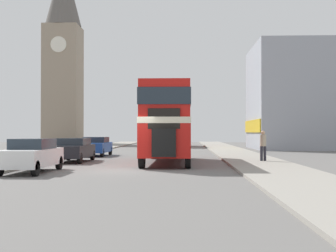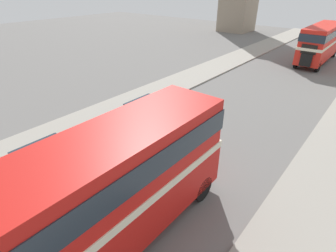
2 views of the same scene
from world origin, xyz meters
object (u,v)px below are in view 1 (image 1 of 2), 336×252
Objects in this scene: bus_distant at (171,127)px; church_tower at (63,48)px; car_parked_near at (32,155)px; pedestrian_walking at (263,144)px; double_decker_bus at (168,118)px; car_parked_far at (96,146)px; car_parked_mid at (74,149)px.

church_tower is (-17.15, 13.79, 12.40)m from bus_distant.
bus_distant is 37.67m from car_parked_near.
pedestrian_walking is 51.93m from church_tower.
double_decker_bus is 2.32× the size of car_parked_far.
bus_distant is at bearing 91.36° from double_decker_bus.
church_tower is (-12.25, 36.89, 14.07)m from car_parked_far.
double_decker_bus is 30.64m from bus_distant.
car_parked_mid is at bearing -89.89° from car_parked_far.
bus_distant is at bearing -38.80° from church_tower.
double_decker_bus is at bearing 49.52° from car_parked_near.
car_parked_near is at bearing -97.58° from bus_distant.
car_parked_near is 54.37m from church_tower.
bus_distant reaches higher than car_parked_far.
car_parked_mid is at bearing -99.25° from bus_distant.
car_parked_far is at bearing -101.97° from bus_distant.
car_parked_mid is at bearing 173.61° from double_decker_bus.
double_decker_bus is 5.94m from car_parked_mid.
car_parked_mid is at bearing 89.36° from car_parked_near.
car_parked_mid is at bearing -74.35° from church_tower.
pedestrian_walking is at bearing -2.75° from car_parked_mid.
pedestrian_walking is (5.45, 0.10, -1.47)m from double_decker_bus.
double_decker_bus is at bearing -178.98° from pedestrian_walking.
double_decker_bus is at bearing -88.64° from bus_distant.
double_decker_bus is 49.42m from church_tower.
bus_distant is (-0.73, 30.63, -0.16)m from double_decker_bus.
bus_distant is 5.77× the size of pedestrian_walking.
car_parked_mid is 0.15× the size of church_tower.
church_tower is at bearing 111.93° from double_decker_bus.
church_tower is (-23.33, 44.32, 13.71)m from pedestrian_walking.
car_parked_mid is 1.00× the size of car_parked_far.
church_tower is at bearing 117.76° from pedestrian_walking.
church_tower reaches higher than car_parked_mid.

